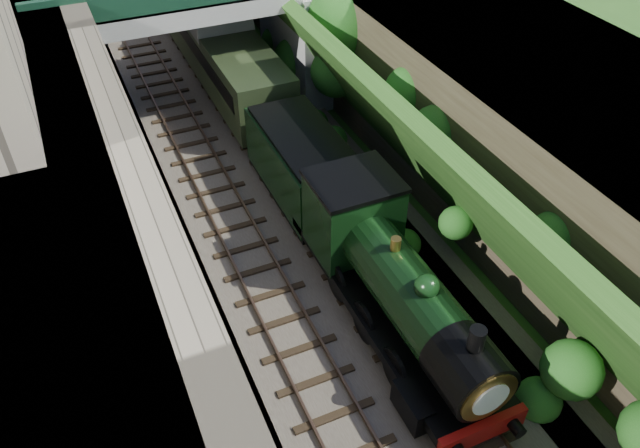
% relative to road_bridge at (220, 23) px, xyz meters
% --- Properties ---
extents(trackbed, '(10.00, 90.00, 0.20)m').
position_rel_road_bridge_xyz_m(trackbed, '(-0.94, -4.00, -3.98)').
color(trackbed, '#473F38').
rests_on(trackbed, ground).
extents(retaining_wall, '(1.00, 90.00, 7.00)m').
position_rel_road_bridge_xyz_m(retaining_wall, '(-6.44, -4.00, -0.58)').
color(retaining_wall, '#756B56').
rests_on(retaining_wall, ground).
extents(street_plateau_left, '(6.00, 90.00, 7.00)m').
position_rel_road_bridge_xyz_m(street_plateau_left, '(-9.94, -4.00, -0.58)').
color(street_plateau_left, '#262628').
rests_on(street_plateau_left, ground).
extents(street_plateau_right, '(8.00, 90.00, 6.25)m').
position_rel_road_bridge_xyz_m(street_plateau_right, '(8.56, -4.00, -0.95)').
color(street_plateau_right, '#262628').
rests_on(street_plateau_right, ground).
extents(embankment_slope, '(4.15, 90.00, 6.36)m').
position_rel_road_bridge_xyz_m(embankment_slope, '(4.04, -6.95, -1.35)').
color(embankment_slope, '#1E4714').
rests_on(embankment_slope, ground).
extents(track_left, '(2.50, 90.00, 0.20)m').
position_rel_road_bridge_xyz_m(track_left, '(-2.94, -4.00, -3.83)').
color(track_left, black).
rests_on(track_left, trackbed).
extents(track_right, '(2.50, 90.00, 0.20)m').
position_rel_road_bridge_xyz_m(track_right, '(0.26, -4.00, -3.83)').
color(track_right, black).
rests_on(track_right, trackbed).
extents(road_bridge, '(16.00, 6.40, 7.25)m').
position_rel_road_bridge_xyz_m(road_bridge, '(0.00, 0.00, 0.00)').
color(road_bridge, gray).
rests_on(road_bridge, ground).
extents(tree, '(3.60, 3.80, 6.60)m').
position_rel_road_bridge_xyz_m(tree, '(4.97, -3.61, 0.57)').
color(tree, black).
rests_on(tree, ground).
extents(locomotive, '(3.10, 10.23, 3.83)m').
position_rel_road_bridge_xyz_m(locomotive, '(0.26, -16.90, -2.18)').
color(locomotive, black).
rests_on(locomotive, trackbed).
extents(tender, '(2.70, 6.00, 3.05)m').
position_rel_road_bridge_xyz_m(tender, '(0.26, -9.54, -2.46)').
color(tender, black).
rests_on(tender, trackbed).
extents(coach_front, '(2.90, 18.00, 3.70)m').
position_rel_road_bridge_xyz_m(coach_front, '(0.26, 3.06, -2.03)').
color(coach_front, black).
rests_on(coach_front, trackbed).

